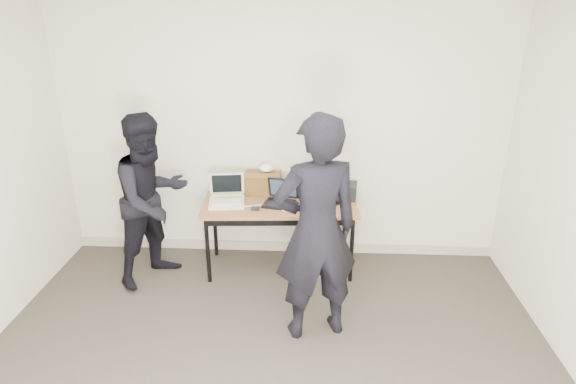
# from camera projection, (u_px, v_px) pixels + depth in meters

# --- Properties ---
(room) EXTENTS (4.60, 4.60, 2.80)m
(room) POSITION_uv_depth(u_px,v_px,m) (256.00, 232.00, 2.74)
(room) COLOR #38322B
(room) RESTS_ON ground
(desk) EXTENTS (1.54, 0.74, 0.72)m
(desk) POSITION_uv_depth(u_px,v_px,m) (280.00, 209.00, 4.72)
(desk) COLOR brown
(desk) RESTS_ON ground
(laptop_beige) EXTENTS (0.38, 0.37, 0.27)m
(laptop_beige) POSITION_uv_depth(u_px,v_px,m) (227.00, 198.00, 4.70)
(laptop_beige) COLOR beige
(laptop_beige) RESTS_ON desk
(laptop_center) EXTENTS (0.36, 0.35, 0.23)m
(laptop_center) POSITION_uv_depth(u_px,v_px,m) (281.00, 198.00, 4.69)
(laptop_center) COLOR black
(laptop_center) RESTS_ON desk
(laptop_right) EXTENTS (0.51, 0.51, 0.28)m
(laptop_right) POSITION_uv_depth(u_px,v_px,m) (327.00, 191.00, 4.83)
(laptop_right) COLOR black
(laptop_right) RESTS_ON desk
(leather_satchel) EXTENTS (0.37, 0.19, 0.25)m
(leather_satchel) POSITION_uv_depth(u_px,v_px,m) (263.00, 183.00, 4.87)
(leather_satchel) COLOR #573717
(leather_satchel) RESTS_ON desk
(tissue) EXTENTS (0.14, 0.11, 0.08)m
(tissue) POSITION_uv_depth(u_px,v_px,m) (266.00, 168.00, 4.82)
(tissue) COLOR white
(tissue) RESTS_ON leather_satchel
(equipment_box) EXTENTS (0.28, 0.25, 0.15)m
(equipment_box) POSITION_uv_depth(u_px,v_px,m) (343.00, 190.00, 4.82)
(equipment_box) COLOR black
(equipment_box) RESTS_ON desk
(power_brick) EXTENTS (0.08, 0.05, 0.03)m
(power_brick) POSITION_uv_depth(u_px,v_px,m) (255.00, 209.00, 4.55)
(power_brick) COLOR black
(power_brick) RESTS_ON desk
(cables) EXTENTS (0.99, 0.25, 0.01)m
(cables) POSITION_uv_depth(u_px,v_px,m) (294.00, 206.00, 4.63)
(cables) COLOR silver
(cables) RESTS_ON desk
(person_typist) EXTENTS (0.78, 0.63, 1.86)m
(person_typist) POSITION_uv_depth(u_px,v_px,m) (316.00, 231.00, 3.69)
(person_typist) COLOR black
(person_typist) RESTS_ON ground
(person_observer) EXTENTS (0.97, 1.02, 1.65)m
(person_observer) POSITION_uv_depth(u_px,v_px,m) (152.00, 199.00, 4.52)
(person_observer) COLOR black
(person_observer) RESTS_ON ground
(baseboard) EXTENTS (4.50, 0.03, 0.10)m
(baseboard) POSITION_uv_depth(u_px,v_px,m) (282.00, 246.00, 5.29)
(baseboard) COLOR #ACA08F
(baseboard) RESTS_ON ground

